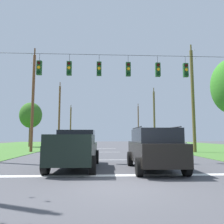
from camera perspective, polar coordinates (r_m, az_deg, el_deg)
ground_plane at (r=7.53m, az=2.89°, el=-18.79°), size 120.00×120.00×0.00m
stop_bar_stripe at (r=9.50m, az=1.60°, el=-16.14°), size 13.51×0.45×0.01m
lane_dash_0 at (r=15.43m, az=-0.21°, el=-12.33°), size 2.50×0.15×0.01m
lane_dash_1 at (r=22.73m, az=-1.12°, el=-10.38°), size 2.50×0.15×0.01m
lane_dash_2 at (r=29.13m, az=-1.53°, el=-9.47°), size 2.50×0.15×0.01m
overhead_signal_span at (r=14.73m, az=0.52°, el=4.86°), size 16.25×0.31×7.80m
pickup_truck at (r=11.63m, az=-9.46°, el=-9.47°), size 2.38×5.44×1.95m
suv_black at (r=10.95m, az=10.84°, el=-9.15°), size 2.28×4.83×2.05m
distant_car_crossing_white at (r=25.97m, az=15.21°, el=-7.91°), size 2.13×4.35×1.52m
utility_pole_mid_right at (r=24.08m, az=20.29°, el=3.50°), size 0.32×1.96×11.25m
utility_pole_far_right at (r=38.97m, az=10.93°, el=-1.40°), size 0.34×1.83×10.16m
utility_pole_near_left at (r=54.46m, az=6.86°, el=-3.03°), size 0.28×1.85×9.66m
utility_pole_far_left at (r=24.62m, az=-19.88°, el=3.09°), size 0.29×1.98×11.09m
utility_pole_distant_right at (r=39.43m, az=-13.55°, el=-0.54°), size 0.32×1.88×11.15m
utility_pole_distant_left at (r=53.78m, az=-10.73°, el=-3.20°), size 0.33×1.64×9.15m
tree_roadside_right at (r=35.79m, az=-20.37°, el=-0.82°), size 3.35×3.35×6.76m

